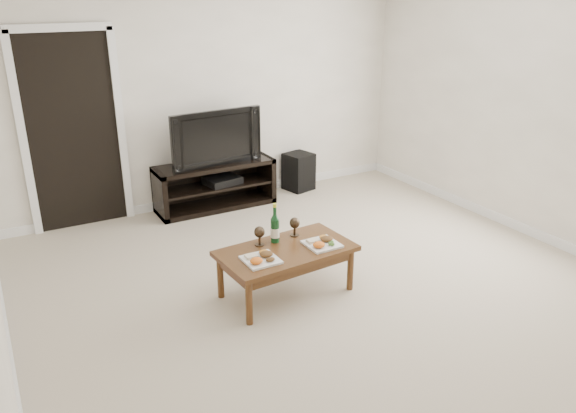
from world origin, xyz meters
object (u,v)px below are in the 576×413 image
(media_console, at_px, (215,185))
(subwoofer, at_px, (299,172))
(television, at_px, (213,136))
(coffee_table, at_px, (286,271))

(media_console, distance_m, subwoofer, 1.19)
(television, distance_m, subwoofer, 1.34)
(coffee_table, bearing_deg, subwoofer, 57.44)
(television, bearing_deg, media_console, 0.00)
(television, relative_size, subwoofer, 2.31)
(television, relative_size, coffee_table, 0.98)
(subwoofer, distance_m, coffee_table, 2.68)
(television, xyz_separation_m, coffee_table, (-0.25, -2.18, -0.66))
(subwoofer, bearing_deg, television, 170.16)
(media_console, distance_m, coffee_table, 2.19)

